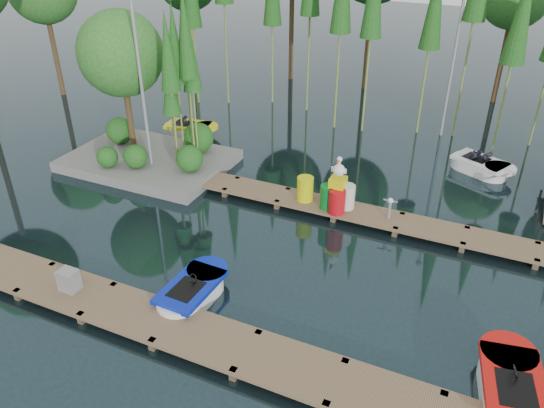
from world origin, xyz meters
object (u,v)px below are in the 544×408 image
at_px(boat_red, 511,389).
at_px(boat_yellow_far, 189,129).
at_px(yellow_barrel, 305,189).
at_px(boat_blue, 192,292).
at_px(drum_cluster, 337,194).
at_px(utility_cabinet, 69,280).
at_px(island, 138,84).

relative_size(boat_red, boat_yellow_far, 1.11).
bearing_deg(boat_yellow_far, yellow_barrel, -18.72).
distance_m(boat_blue, drum_cluster, 5.99).
xyz_separation_m(boat_blue, boat_yellow_far, (-6.12, 9.54, 0.02)).
bearing_deg(boat_yellow_far, boat_blue, -47.57).
bearing_deg(utility_cabinet, island, 112.77).
xyz_separation_m(boat_yellow_far, yellow_barrel, (7.03, -3.81, 0.46)).
height_order(boat_blue, yellow_barrel, yellow_barrel).
height_order(boat_red, drum_cluster, drum_cluster).
height_order(boat_yellow_far, yellow_barrel, boat_yellow_far).
distance_m(island, boat_yellow_far, 4.20).
bearing_deg(utility_cabinet, boat_blue, 23.37).
bearing_deg(boat_red, boat_blue, 170.15).
bearing_deg(boat_yellow_far, island, -81.89).
height_order(utility_cabinet, yellow_barrel, yellow_barrel).
height_order(utility_cabinet, drum_cluster, drum_cluster).
xyz_separation_m(boat_red, drum_cluster, (-5.72, 5.51, 0.58)).
distance_m(island, boat_blue, 9.47).
height_order(island, boat_yellow_far, island).
bearing_deg(yellow_barrel, utility_cabinet, -118.75).
xyz_separation_m(island, boat_red, (14.01, -6.45, -2.92)).
height_order(boat_red, yellow_barrel, yellow_barrel).
distance_m(utility_cabinet, drum_cluster, 8.50).
distance_m(boat_blue, boat_red, 7.80).
bearing_deg(island, drum_cluster, -6.47).
distance_m(boat_yellow_far, utility_cabinet, 11.27).
xyz_separation_m(boat_blue, boat_red, (7.80, 0.07, 0.02)).
relative_size(boat_red, utility_cabinet, 4.97).
distance_m(island, boat_red, 15.69).
bearing_deg(island, utility_cabinet, -67.23).
bearing_deg(boat_yellow_far, boat_red, -24.47).
bearing_deg(boat_red, boat_yellow_far, 135.40).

